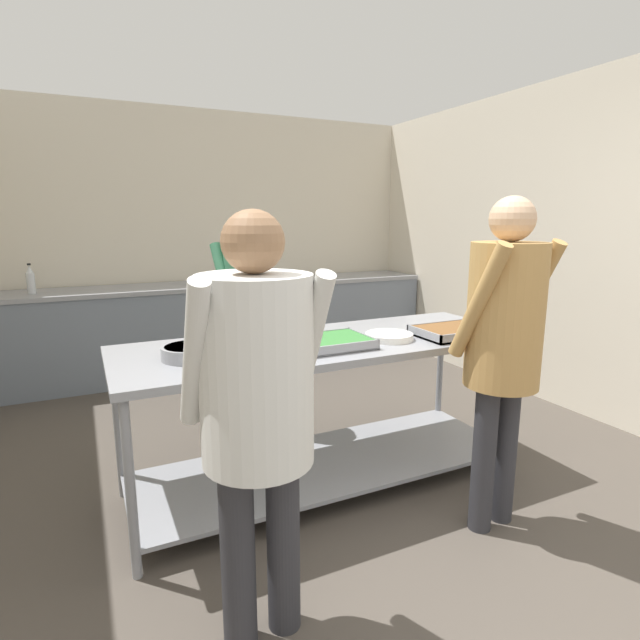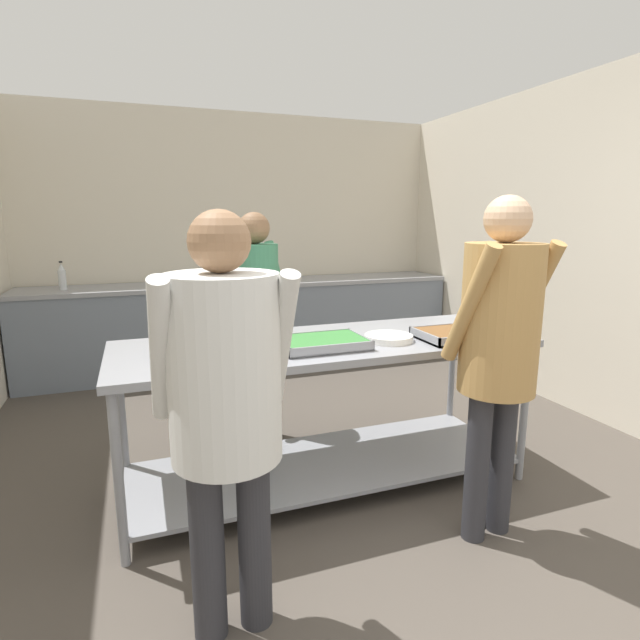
{
  "view_description": "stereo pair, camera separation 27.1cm",
  "coord_description": "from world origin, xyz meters",
  "px_view_note": "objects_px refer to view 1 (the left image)",
  "views": [
    {
      "loc": [
        -1.32,
        -1.06,
        1.55
      ],
      "look_at": [
        -0.1,
        1.49,
        0.97
      ],
      "focal_mm": 28.0,
      "sensor_mm": 36.0,
      "label": 1
    },
    {
      "loc": [
        -1.07,
        -1.16,
        1.55
      ],
      "look_at": [
        -0.1,
        1.49,
        0.97
      ],
      "focal_mm": 28.0,
      "sensor_mm": 36.0,
      "label": 2
    }
  ],
  "objects_px": {
    "cook_behind_counter": "(248,303)",
    "water_bottle": "(31,280)",
    "plate_stack": "(389,336)",
    "guest_serving_right": "(257,393)",
    "serving_tray_vegetables": "(327,343)",
    "serving_tray_roast": "(456,331)",
    "sauce_pan": "(190,351)",
    "broccoli_bowl": "(240,333)",
    "guest_serving_left": "(504,331)"
  },
  "relations": [
    {
      "from": "cook_behind_counter",
      "to": "water_bottle",
      "type": "xyz_separation_m",
      "value": [
        -1.4,
        1.81,
        0.03
      ]
    },
    {
      "from": "plate_stack",
      "to": "guest_serving_right",
      "type": "relative_size",
      "value": 0.17
    },
    {
      "from": "serving_tray_vegetables",
      "to": "serving_tray_roast",
      "type": "relative_size",
      "value": 0.95
    },
    {
      "from": "sauce_pan",
      "to": "serving_tray_vegetables",
      "type": "bearing_deg",
      "value": -8.08
    },
    {
      "from": "broccoli_bowl",
      "to": "cook_behind_counter",
      "type": "bearing_deg",
      "value": 67.37
    },
    {
      "from": "serving_tray_vegetables",
      "to": "plate_stack",
      "type": "xyz_separation_m",
      "value": [
        0.4,
        0.01,
        -0.01
      ]
    },
    {
      "from": "cook_behind_counter",
      "to": "guest_serving_right",
      "type": "bearing_deg",
      "value": -106.54
    },
    {
      "from": "guest_serving_left",
      "to": "guest_serving_right",
      "type": "height_order",
      "value": "guest_serving_left"
    },
    {
      "from": "serving_tray_roast",
      "to": "guest_serving_left",
      "type": "relative_size",
      "value": 0.29
    },
    {
      "from": "plate_stack",
      "to": "guest_serving_right",
      "type": "xyz_separation_m",
      "value": [
        -1.04,
        -0.76,
        0.07
      ]
    },
    {
      "from": "plate_stack",
      "to": "serving_tray_vegetables",
      "type": "bearing_deg",
      "value": -178.66
    },
    {
      "from": "sauce_pan",
      "to": "guest_serving_left",
      "type": "bearing_deg",
      "value": -27.25
    },
    {
      "from": "serving_tray_roast",
      "to": "guest_serving_left",
      "type": "xyz_separation_m",
      "value": [
        -0.17,
        -0.52,
        0.12
      ]
    },
    {
      "from": "sauce_pan",
      "to": "guest_serving_right",
      "type": "relative_size",
      "value": 0.26
    },
    {
      "from": "plate_stack",
      "to": "serving_tray_roast",
      "type": "distance_m",
      "value": 0.42
    },
    {
      "from": "serving_tray_vegetables",
      "to": "water_bottle",
      "type": "xyz_separation_m",
      "value": [
        -1.56,
        2.69,
        0.12
      ]
    },
    {
      "from": "sauce_pan",
      "to": "water_bottle",
      "type": "height_order",
      "value": "water_bottle"
    },
    {
      "from": "broccoli_bowl",
      "to": "serving_tray_roast",
      "type": "xyz_separation_m",
      "value": [
        1.18,
        -0.46,
        -0.01
      ]
    },
    {
      "from": "plate_stack",
      "to": "guest_serving_left",
      "type": "bearing_deg",
      "value": -67.66
    },
    {
      "from": "water_bottle",
      "to": "serving_tray_roast",
      "type": "bearing_deg",
      "value": -49.37
    },
    {
      "from": "guest_serving_right",
      "to": "serving_tray_roast",
      "type": "bearing_deg",
      "value": 24.93
    },
    {
      "from": "broccoli_bowl",
      "to": "water_bottle",
      "type": "distance_m",
      "value": 2.6
    },
    {
      "from": "plate_stack",
      "to": "water_bottle",
      "type": "relative_size",
      "value": 1.04
    },
    {
      "from": "cook_behind_counter",
      "to": "serving_tray_vegetables",
      "type": "bearing_deg",
      "value": -80.1
    },
    {
      "from": "guest_serving_left",
      "to": "water_bottle",
      "type": "xyz_separation_m",
      "value": [
        -2.21,
        3.29,
        0.0
      ]
    },
    {
      "from": "guest_serving_right",
      "to": "water_bottle",
      "type": "relative_size",
      "value": 5.93
    },
    {
      "from": "guest_serving_right",
      "to": "sauce_pan",
      "type": "bearing_deg",
      "value": 93.95
    },
    {
      "from": "broccoli_bowl",
      "to": "serving_tray_vegetables",
      "type": "bearing_deg",
      "value": -46.99
    },
    {
      "from": "plate_stack",
      "to": "guest_serving_left",
      "type": "relative_size",
      "value": 0.17
    },
    {
      "from": "guest_serving_right",
      "to": "plate_stack",
      "type": "bearing_deg",
      "value": 36.12
    },
    {
      "from": "sauce_pan",
      "to": "broccoli_bowl",
      "type": "bearing_deg",
      "value": 40.48
    },
    {
      "from": "cook_behind_counter",
      "to": "water_bottle",
      "type": "bearing_deg",
      "value": 127.77
    },
    {
      "from": "plate_stack",
      "to": "guest_serving_left",
      "type": "height_order",
      "value": "guest_serving_left"
    },
    {
      "from": "guest_serving_right",
      "to": "cook_behind_counter",
      "type": "height_order",
      "value": "cook_behind_counter"
    },
    {
      "from": "broccoli_bowl",
      "to": "water_bottle",
      "type": "xyz_separation_m",
      "value": [
        -1.2,
        2.31,
        0.11
      ]
    },
    {
      "from": "serving_tray_vegetables",
      "to": "cook_behind_counter",
      "type": "height_order",
      "value": "cook_behind_counter"
    },
    {
      "from": "serving_tray_roast",
      "to": "serving_tray_vegetables",
      "type": "bearing_deg",
      "value": 174.81
    },
    {
      "from": "sauce_pan",
      "to": "serving_tray_vegetables",
      "type": "height_order",
      "value": "sauce_pan"
    },
    {
      "from": "plate_stack",
      "to": "cook_behind_counter",
      "type": "distance_m",
      "value": 1.04
    },
    {
      "from": "serving_tray_vegetables",
      "to": "water_bottle",
      "type": "relative_size",
      "value": 1.73
    },
    {
      "from": "broccoli_bowl",
      "to": "sauce_pan",
      "type": "bearing_deg",
      "value": -139.52
    },
    {
      "from": "serving_tray_roast",
      "to": "guest_serving_right",
      "type": "bearing_deg",
      "value": -155.07
    },
    {
      "from": "broccoli_bowl",
      "to": "guest_serving_right",
      "type": "distance_m",
      "value": 1.17
    },
    {
      "from": "cook_behind_counter",
      "to": "sauce_pan",
      "type": "bearing_deg",
      "value": -124.76
    },
    {
      "from": "serving_tray_roast",
      "to": "guest_serving_right",
      "type": "relative_size",
      "value": 0.31
    },
    {
      "from": "serving_tray_vegetables",
      "to": "cook_behind_counter",
      "type": "relative_size",
      "value": 0.29
    },
    {
      "from": "serving_tray_vegetables",
      "to": "guest_serving_right",
      "type": "relative_size",
      "value": 0.29
    },
    {
      "from": "cook_behind_counter",
      "to": "serving_tray_roast",
      "type": "bearing_deg",
      "value": -44.58
    },
    {
      "from": "serving_tray_roast",
      "to": "cook_behind_counter",
      "type": "height_order",
      "value": "cook_behind_counter"
    },
    {
      "from": "broccoli_bowl",
      "to": "guest_serving_left",
      "type": "relative_size",
      "value": 0.12
    }
  ]
}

